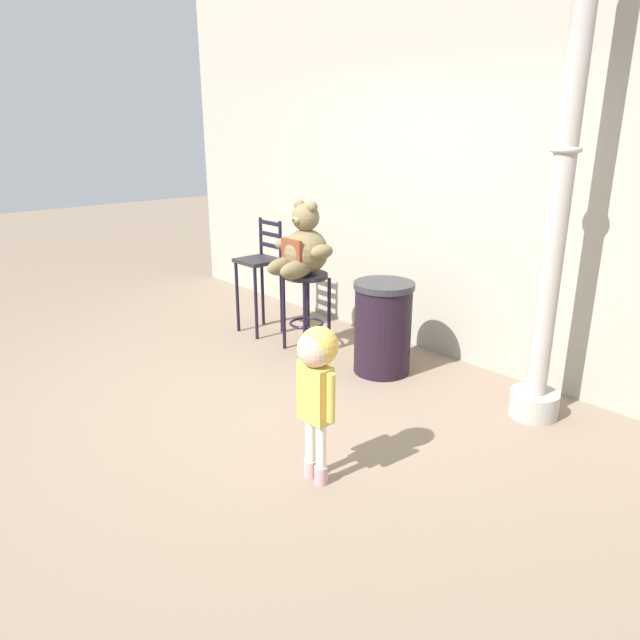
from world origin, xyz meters
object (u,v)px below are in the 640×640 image
at_px(lamppost, 555,237).
at_px(bar_chair_empty, 261,268).
at_px(bar_stool_with_teddy, 306,295).
at_px(child_walking, 317,372).
at_px(trash_bin, 383,327).
at_px(teddy_bear, 303,248).

distance_m(lamppost, bar_chair_empty, 2.84).
relative_size(bar_stool_with_teddy, child_walking, 0.76).
height_order(bar_stool_with_teddy, trash_bin, trash_bin).
relative_size(teddy_bear, child_walking, 0.68).
bearing_deg(child_walking, bar_chair_empty, -154.48).
distance_m(teddy_bear, child_walking, 2.10).
bearing_deg(trash_bin, child_walking, -60.83).
height_order(bar_stool_with_teddy, child_walking, child_walking).
distance_m(teddy_bear, lamppost, 2.12).
xyz_separation_m(bar_stool_with_teddy, teddy_bear, (0.00, -0.03, 0.44)).
distance_m(trash_bin, lamppost, 1.55).
xyz_separation_m(bar_stool_with_teddy, bar_chair_empty, (-0.68, 0.00, 0.13)).
height_order(teddy_bear, bar_chair_empty, teddy_bear).
distance_m(bar_stool_with_teddy, bar_chair_empty, 0.69).
bearing_deg(child_walking, trash_bin, 174.77).
relative_size(child_walking, bar_chair_empty, 0.85).
xyz_separation_m(child_walking, bar_chair_empty, (-2.30, 1.33, -0.04)).
height_order(teddy_bear, child_walking, teddy_bear).
height_order(bar_stool_with_teddy, bar_chair_empty, bar_chair_empty).
xyz_separation_m(lamppost, bar_chair_empty, (-2.74, -0.34, -0.63)).
relative_size(bar_stool_with_teddy, lamppost, 0.23).
bearing_deg(trash_bin, teddy_bear, -168.89).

